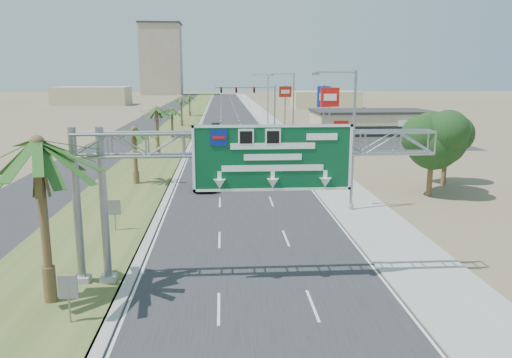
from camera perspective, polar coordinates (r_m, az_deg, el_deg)
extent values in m
cube|color=#28282B|center=(122.89, -3.10, 7.21)|extent=(12.00, 300.00, 0.02)
cube|color=#9E9B93|center=(123.30, 0.88, 7.26)|extent=(4.00, 300.00, 0.10)
cube|color=#485726|center=(123.15, -7.80, 7.15)|extent=(7.00, 300.00, 0.12)
cube|color=#28282B|center=(123.82, -11.05, 7.05)|extent=(8.00, 300.00, 0.02)
cylinder|color=gray|center=(23.89, -16.97, -3.15)|extent=(0.36, 0.36, 7.40)
cylinder|color=gray|center=(24.19, -19.75, -3.15)|extent=(0.36, 0.36, 7.40)
cube|color=#9E9B93|center=(24.99, -16.49, -10.93)|extent=(0.70, 0.70, 0.40)
cube|color=#9E9B93|center=(25.28, -19.19, -10.84)|extent=(0.70, 0.70, 0.40)
cube|color=#074825|center=(22.43, 1.92, 2.42)|extent=(7.20, 0.12, 3.00)
cube|color=navy|center=(22.10, -4.27, 4.75)|extent=(0.75, 0.03, 0.75)
cone|color=white|center=(22.56, 1.92, -0.49)|extent=(0.56, 0.56, 0.45)
cylinder|color=brown|center=(22.65, -23.02, -4.92)|extent=(0.36, 0.36, 7.00)
cylinder|color=brown|center=(23.51, -22.49, -11.15)|extent=(0.54, 0.54, 1.68)
cylinder|color=brown|center=(45.73, -13.62, 2.43)|extent=(0.36, 0.36, 5.00)
cylinder|color=brown|center=(46.06, -13.51, 0.09)|extent=(0.54, 0.54, 1.20)
cylinder|color=brown|center=(61.36, -11.18, 5.21)|extent=(0.36, 0.36, 5.80)
cylinder|color=brown|center=(61.64, -11.10, 3.17)|extent=(0.54, 0.54, 1.39)
cylinder|color=brown|center=(79.22, -9.56, 6.22)|extent=(0.36, 0.36, 4.50)
cylinder|color=brown|center=(79.40, -9.52, 4.99)|extent=(0.54, 0.54, 1.08)
cylinder|color=brown|center=(98.06, -8.50, 7.48)|extent=(0.36, 0.36, 5.20)
cylinder|color=brown|center=(98.22, -8.47, 6.33)|extent=(0.54, 0.54, 1.25)
cylinder|color=brown|center=(122.96, -7.59, 8.25)|extent=(0.36, 0.36, 4.80)
cylinder|color=brown|center=(123.08, -7.57, 7.40)|extent=(0.54, 0.54, 1.15)
cylinder|color=gray|center=(36.02, 11.05, 4.13)|extent=(0.20, 0.20, 10.00)
cylinder|color=gray|center=(35.38, 9.12, 11.95)|extent=(2.80, 0.12, 0.12)
cube|color=slate|center=(35.10, 6.84, 11.85)|extent=(0.50, 0.22, 0.18)
cylinder|color=#9E9B93|center=(36.93, 10.76, -3.19)|extent=(0.44, 0.44, 0.50)
cylinder|color=gray|center=(65.32, 4.28, 7.63)|extent=(0.20, 0.20, 10.00)
cylinder|color=gray|center=(64.98, 3.10, 11.90)|extent=(2.80, 0.12, 0.12)
cube|color=slate|center=(64.82, 1.85, 11.82)|extent=(0.50, 0.22, 0.18)
cylinder|color=#9E9B93|center=(65.83, 4.22, 3.50)|extent=(0.44, 0.44, 0.50)
cylinder|color=gray|center=(101.03, 1.37, 9.09)|extent=(0.20, 0.20, 10.00)
cylinder|color=gray|center=(100.81, 0.57, 11.84)|extent=(2.80, 0.12, 0.12)
cube|color=slate|center=(100.71, -0.24, 11.79)|extent=(0.50, 0.22, 0.18)
cylinder|color=#9E9B93|center=(101.36, 1.36, 6.41)|extent=(0.44, 0.44, 0.50)
cylinder|color=gray|center=(85.16, 2.16, 7.92)|extent=(0.28, 0.28, 8.00)
cylinder|color=gray|center=(84.61, -1.25, 10.41)|extent=(10.00, 0.18, 0.18)
cube|color=black|center=(84.51, -0.21, 10.14)|extent=(0.32, 0.18, 0.95)
cube|color=black|center=(84.37, -2.27, 10.13)|extent=(0.32, 0.18, 0.95)
cube|color=black|center=(84.33, -4.00, 10.11)|extent=(0.32, 0.18, 0.95)
sphere|color=red|center=(84.38, -0.20, 10.34)|extent=(0.22, 0.22, 0.22)
imported|color=black|center=(85.01, 2.17, 9.94)|extent=(0.16, 0.16, 0.60)
cylinder|color=#9E9B93|center=(85.48, 2.14, 5.45)|extent=(0.56, 0.56, 0.60)
cube|color=tan|center=(82.37, 12.95, 6.11)|extent=(18.00, 10.00, 4.00)
cylinder|color=brown|center=(42.68, 19.28, 0.70)|extent=(0.44, 0.44, 3.90)
sphere|color=black|center=(42.29, 19.52, 4.16)|extent=(4.50, 4.50, 4.50)
cylinder|color=brown|center=(47.54, 20.72, 1.30)|extent=(0.44, 0.44, 3.30)
sphere|color=black|center=(47.22, 20.91, 3.93)|extent=(3.50, 3.50, 3.50)
cylinder|color=gray|center=(21.32, -20.56, -13.21)|extent=(0.08, 0.08, 1.80)
cube|color=slate|center=(21.05, -20.70, -11.47)|extent=(0.75, 0.06, 0.95)
cylinder|color=gray|center=(32.43, -15.80, -4.34)|extent=(0.08, 0.08, 1.80)
cube|color=slate|center=(32.25, -15.87, -3.14)|extent=(0.75, 0.06, 0.95)
cube|color=tan|center=(264.35, -10.77, 13.22)|extent=(20.00, 16.00, 35.00)
cube|color=tan|center=(177.96, -18.20, 9.01)|extent=(24.00, 14.00, 6.00)
cube|color=tan|center=(155.93, 7.94, 8.99)|extent=(20.00, 12.00, 5.00)
imported|color=black|center=(43.49, -5.87, 0.00)|extent=(2.18, 5.00, 1.68)
imported|color=maroon|center=(70.92, -3.16, 4.51)|extent=(1.93, 4.67, 1.50)
imported|color=gray|center=(75.08, 1.37, 4.88)|extent=(2.35, 4.96, 1.37)
imported|color=black|center=(85.92, -4.64, 5.77)|extent=(2.48, 5.52, 1.57)
cylinder|color=gray|center=(64.75, 8.37, 6.78)|extent=(0.20, 0.20, 8.37)
cube|color=red|center=(64.58, 8.45, 9.24)|extent=(2.42, 0.56, 2.40)
cube|color=white|center=(64.40, 8.48, 9.23)|extent=(1.67, 0.23, 0.84)
cylinder|color=gray|center=(73.59, 7.73, 7.37)|extent=(0.20, 0.20, 8.37)
cube|color=#102E96|center=(73.45, 7.79, 9.30)|extent=(2.01, 0.40, 3.00)
cube|color=white|center=(73.27, 7.82, 9.30)|extent=(1.40, 0.11, 1.05)
cylinder|color=gray|center=(85.74, 3.34, 7.97)|extent=(0.20, 0.20, 8.09)
cube|color=red|center=(85.60, 3.36, 9.93)|extent=(2.20, 0.88, 1.80)
cube|color=white|center=(85.42, 3.38, 9.93)|extent=(1.49, 0.45, 0.63)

